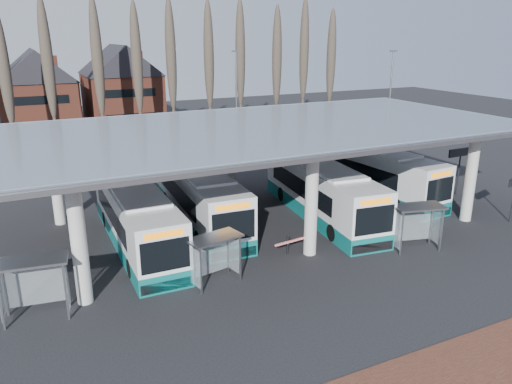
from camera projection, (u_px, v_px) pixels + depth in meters
name	position (u px, v px, depth m)	size (l,w,h in m)	color
ground	(335.00, 272.00, 25.67)	(140.00, 140.00, 0.00)	black
station_canopy	(265.00, 136.00, 30.80)	(32.00, 16.00, 6.34)	#B7B7B2
poplar_row	(155.00, 63.00, 51.27)	(45.10, 1.10, 14.50)	#473D33
lamp_post_b	(236.00, 102.00, 48.82)	(0.80, 0.16, 10.17)	slate
lamp_post_c	(390.00, 101.00, 49.53)	(0.80, 0.16, 10.17)	slate
bus_0	(136.00, 218.00, 28.55)	(2.86, 12.55, 3.48)	silver
bus_1	(199.00, 196.00, 32.21)	(3.47, 13.03, 3.58)	silver
bus_2	(321.00, 191.00, 33.13)	(4.23, 13.14, 3.59)	silver
bus_3	(369.00, 172.00, 37.81)	(3.88, 13.18, 3.61)	silver
shelter_0	(33.00, 275.00, 21.09)	(3.10, 1.85, 2.72)	gray
shelter_1	(213.00, 249.00, 24.08)	(2.85, 1.83, 2.45)	gray
shelter_2	(416.00, 217.00, 27.93)	(3.07, 2.05, 2.61)	gray
info_sign_1	(461.00, 156.00, 37.07)	(2.43, 0.21, 3.61)	black
barrier	(291.00, 242.00, 27.14)	(2.28, 0.76, 1.14)	black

